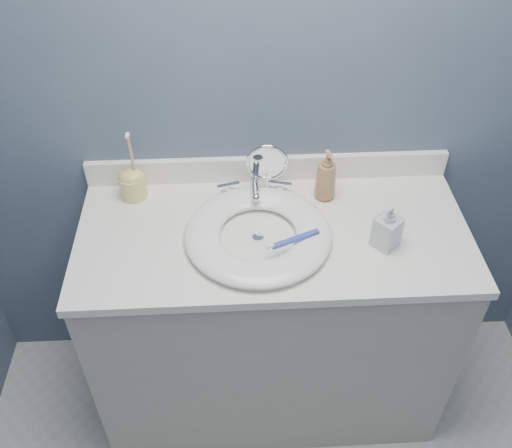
{
  "coord_description": "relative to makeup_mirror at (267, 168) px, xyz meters",
  "views": [
    {
      "loc": [
        -0.12,
        -0.31,
        2.09
      ],
      "look_at": [
        -0.06,
        0.94,
        0.94
      ],
      "focal_mm": 40.0,
      "sensor_mm": 36.0,
      "label": 1
    }
  ],
  "objects": [
    {
      "name": "soap_bottle_clear",
      "position": [
        0.34,
        -0.25,
        -0.03
      ],
      "size": [
        0.1,
        0.1,
        0.15
      ],
      "primitive_type": "imported",
      "rotation": [
        0.0,
        0.0,
        -0.84
      ],
      "color": "silver",
      "rests_on": "countertop"
    },
    {
      "name": "countertop",
      "position": [
        0.01,
        -0.18,
        -0.13
      ],
      "size": [
        1.22,
        0.57,
        0.03
      ],
      "primitive_type": "cube",
      "color": "white",
      "rests_on": "vanity_cabinet"
    },
    {
      "name": "makeup_mirror",
      "position": [
        0.0,
        0.0,
        0.0
      ],
      "size": [
        0.14,
        0.08,
        0.2
      ],
      "rotation": [
        0.0,
        0.0,
        -0.06
      ],
      "color": "silver",
      "rests_on": "countertop"
    },
    {
      "name": "vanity_cabinet",
      "position": [
        0.01,
        -0.18,
        -0.57
      ],
      "size": [
        1.2,
        0.55,
        0.85
      ],
      "primitive_type": "cube",
      "color": "#AFAAA0",
      "rests_on": "ground"
    },
    {
      "name": "faucet",
      "position": [
        -0.04,
        -0.01,
        -0.08
      ],
      "size": [
        0.25,
        0.13,
        0.07
      ],
      "color": "silver",
      "rests_on": "countertop"
    },
    {
      "name": "soap_bottle_amber",
      "position": [
        0.19,
        -0.02,
        -0.02
      ],
      "size": [
        0.08,
        0.08,
        0.18
      ],
      "primitive_type": "imported",
      "rotation": [
        0.0,
        0.0,
        0.18
      ],
      "color": "#A17448",
      "rests_on": "countertop"
    },
    {
      "name": "toothbrush_lying",
      "position": [
        0.06,
        -0.26,
        -0.07
      ],
      "size": [
        0.17,
        0.08,
        0.02
      ],
      "rotation": [
        0.0,
        0.0,
        0.4
      ],
      "color": "#3345B8",
      "rests_on": "basin"
    },
    {
      "name": "backsplash",
      "position": [
        0.01,
        0.09,
        -0.07
      ],
      "size": [
        1.22,
        0.02,
        0.09
      ],
      "primitive_type": "cube",
      "color": "white",
      "rests_on": "countertop"
    },
    {
      "name": "toothbrush_holder",
      "position": [
        -0.44,
        0.02,
        -0.05
      ],
      "size": [
        0.09,
        0.09,
        0.25
      ],
      "rotation": [
        0.0,
        0.0,
        0.0
      ],
      "color": "#DDD26E",
      "rests_on": "countertop"
    },
    {
      "name": "basin",
      "position": [
        -0.04,
        -0.21,
        -0.09
      ],
      "size": [
        0.45,
        0.45,
        0.04
      ],
      "primitive_type": null,
      "color": "white",
      "rests_on": "countertop"
    },
    {
      "name": "drain",
      "position": [
        -0.04,
        -0.21,
        -0.11
      ],
      "size": [
        0.04,
        0.04,
        0.01
      ],
      "primitive_type": "cylinder",
      "color": "silver",
      "rests_on": "countertop"
    },
    {
      "name": "back_wall",
      "position": [
        0.01,
        0.1,
        0.21
      ],
      "size": [
        2.2,
        0.02,
        2.4
      ],
      "primitive_type": "cube",
      "color": "#49566E",
      "rests_on": "ground"
    }
  ]
}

